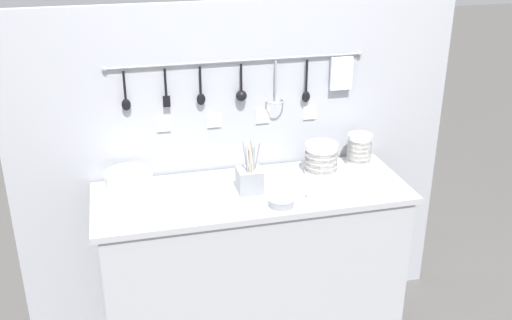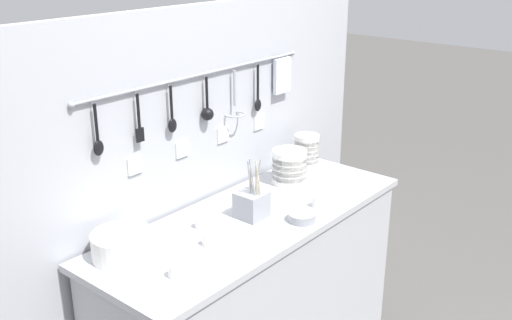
# 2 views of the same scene
# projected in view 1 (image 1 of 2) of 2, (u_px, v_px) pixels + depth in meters

# --- Properties ---
(counter) EXTENTS (1.55, 0.57, 0.91)m
(counter) POSITION_uv_depth(u_px,v_px,m) (252.00, 269.00, 3.12)
(counter) COLOR #ADAFB5
(counter) RESTS_ON ground
(back_wall) EXTENTS (2.35, 0.11, 1.78)m
(back_wall) POSITION_uv_depth(u_px,v_px,m) (238.00, 168.00, 3.23)
(back_wall) COLOR #A8AAB2
(back_wall) RESTS_ON ground
(bowl_stack_nested_right) EXTENTS (0.13, 0.13, 0.17)m
(bowl_stack_nested_right) POSITION_uv_depth(u_px,v_px,m) (359.00, 149.00, 3.20)
(bowl_stack_nested_right) COLOR white
(bowl_stack_nested_right) RESTS_ON counter
(bowl_stack_short_front) EXTENTS (0.17, 0.17, 0.17)m
(bowl_stack_short_front) POSITION_uv_depth(u_px,v_px,m) (321.00, 159.00, 3.08)
(bowl_stack_short_front) COLOR white
(bowl_stack_short_front) RESTS_ON counter
(plate_stack) EXTENTS (0.23, 0.23, 0.10)m
(plate_stack) POSITION_uv_depth(u_px,v_px,m) (129.00, 181.00, 2.92)
(plate_stack) COLOR white
(plate_stack) RESTS_ON counter
(steel_mixing_bowl) EXTENTS (0.12, 0.12, 0.04)m
(steel_mixing_bowl) POSITION_uv_depth(u_px,v_px,m) (281.00, 202.00, 2.78)
(steel_mixing_bowl) COLOR #93969E
(steel_mixing_bowl) RESTS_ON counter
(cutlery_caddy) EXTENTS (0.12, 0.12, 0.27)m
(cutlery_caddy) POSITION_uv_depth(u_px,v_px,m) (249.00, 179.00, 2.91)
(cutlery_caddy) COLOR #93969E
(cutlery_caddy) RESTS_ON counter
(cup_front_left) EXTENTS (0.04, 0.04, 0.05)m
(cup_front_left) POSITION_uv_depth(u_px,v_px,m) (138.00, 209.00, 2.71)
(cup_front_left) COLOR white
(cup_front_left) RESTS_ON counter
(cup_front_right) EXTENTS (0.04, 0.04, 0.05)m
(cup_front_right) POSITION_uv_depth(u_px,v_px,m) (311.00, 195.00, 2.84)
(cup_front_right) COLOR white
(cup_front_right) RESTS_ON counter
(cup_mid_row) EXTENTS (0.04, 0.04, 0.05)m
(cup_mid_row) POSITION_uv_depth(u_px,v_px,m) (189.00, 196.00, 2.83)
(cup_mid_row) COLOR white
(cup_mid_row) RESTS_ON counter
(cup_beside_plates) EXTENTS (0.04, 0.04, 0.05)m
(cup_beside_plates) POSITION_uv_depth(u_px,v_px,m) (203.00, 183.00, 2.96)
(cup_beside_plates) COLOR white
(cup_beside_plates) RESTS_ON counter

